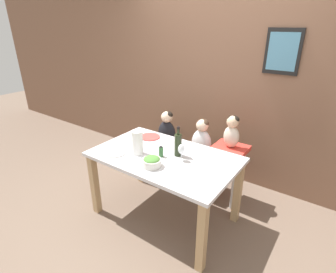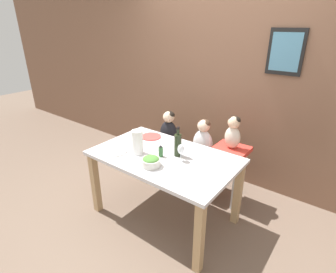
% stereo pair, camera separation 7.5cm
% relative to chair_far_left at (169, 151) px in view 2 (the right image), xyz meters
% --- Properties ---
extents(ground_plane, '(14.00, 14.00, 0.00)m').
position_rel_chair_far_left_xyz_m(ground_plane, '(0.45, -0.67, -0.38)').
color(ground_plane, '#705B4C').
extents(wall_back, '(10.00, 0.09, 2.70)m').
position_rel_chair_far_left_xyz_m(wall_back, '(0.45, 0.53, 0.97)').
color(wall_back, brown).
rests_on(wall_back, ground_plane).
extents(dining_table, '(1.43, 0.88, 0.74)m').
position_rel_chair_far_left_xyz_m(dining_table, '(0.45, -0.67, 0.25)').
color(dining_table, silver).
rests_on(dining_table, ground_plane).
extents(chair_far_left, '(0.43, 0.40, 0.45)m').
position_rel_chair_far_left_xyz_m(chair_far_left, '(0.00, 0.00, 0.00)').
color(chair_far_left, silver).
rests_on(chair_far_left, ground_plane).
extents(chair_far_center, '(0.43, 0.40, 0.45)m').
position_rel_chair_far_left_xyz_m(chair_far_center, '(0.51, 0.00, 0.00)').
color(chair_far_center, silver).
rests_on(chair_far_center, ground_plane).
extents(chair_right_highchair, '(0.37, 0.34, 0.69)m').
position_rel_chair_far_left_xyz_m(chair_right_highchair, '(0.86, -0.00, 0.16)').
color(chair_right_highchair, silver).
rests_on(chair_right_highchair, ground_plane).
extents(person_child_left, '(0.25, 0.17, 0.48)m').
position_rel_chair_far_left_xyz_m(person_child_left, '(0.00, 0.00, 0.31)').
color(person_child_left, black).
rests_on(person_child_left, chair_far_left).
extents(person_child_center, '(0.25, 0.17, 0.48)m').
position_rel_chair_far_left_xyz_m(person_child_center, '(0.51, 0.00, 0.31)').
color(person_child_center, silver).
rests_on(person_child_center, chair_far_center).
extents(person_baby_right, '(0.17, 0.14, 0.36)m').
position_rel_chair_far_left_xyz_m(person_baby_right, '(0.86, 0.00, 0.51)').
color(person_baby_right, beige).
rests_on(person_baby_right, chair_right_highchair).
extents(wine_bottle, '(0.07, 0.07, 0.30)m').
position_rel_chair_far_left_xyz_m(wine_bottle, '(0.56, -0.59, 0.48)').
color(wine_bottle, '#232D19').
rests_on(wine_bottle, dining_table).
extents(paper_towel_roll, '(0.11, 0.11, 0.24)m').
position_rel_chair_far_left_xyz_m(paper_towel_roll, '(0.21, -0.79, 0.48)').
color(paper_towel_roll, white).
rests_on(paper_towel_roll, dining_table).
extents(wine_glass_near, '(0.06, 0.06, 0.17)m').
position_rel_chair_far_left_xyz_m(wine_glass_near, '(0.64, -0.66, 0.47)').
color(wine_glass_near, white).
rests_on(wine_glass_near, dining_table).
extents(salad_bowl_large, '(0.18, 0.18, 0.10)m').
position_rel_chair_far_left_xyz_m(salad_bowl_large, '(0.48, -0.91, 0.41)').
color(salad_bowl_large, silver).
rests_on(salad_bowl_large, dining_table).
extents(dinner_plate_front_left, '(0.23, 0.23, 0.01)m').
position_rel_chair_far_left_xyz_m(dinner_plate_front_left, '(0.01, -0.91, 0.36)').
color(dinner_plate_front_left, silver).
rests_on(dinner_plate_front_left, dining_table).
extents(dinner_plate_back_left, '(0.23, 0.23, 0.01)m').
position_rel_chair_far_left_xyz_m(dinner_plate_back_left, '(0.05, -0.40, 0.36)').
color(dinner_plate_back_left, '#D14C47').
rests_on(dinner_plate_back_left, dining_table).
extents(condiment_bottle_hot_sauce, '(0.04, 0.04, 0.12)m').
position_rel_chair_far_left_xyz_m(condiment_bottle_hot_sauce, '(0.44, -0.71, 0.42)').
color(condiment_bottle_hot_sauce, '#336633').
rests_on(condiment_bottle_hot_sauce, dining_table).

